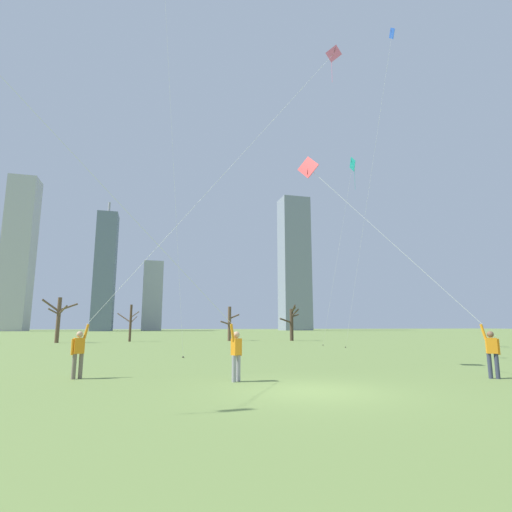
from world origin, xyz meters
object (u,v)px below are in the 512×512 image
kite_flyer_midfield_center_orange (191,302)px  bare_tree_center (130,322)px  bare_tree_rightmost (59,317)px  bare_tree_far_right_edge (292,322)px  kite_flyer_foreground_right_pink (133,288)px  distant_kite_drifting_right_white (166,9)px  bare_tree_left_of_center (230,322)px  distant_kite_low_near_trees_teal (351,176)px  kite_flyer_midfield_right_red (450,309)px  distant_kite_high_overhead_blue (385,77)px

kite_flyer_midfield_center_orange → bare_tree_center: size_ratio=3.61×
kite_flyer_midfield_center_orange → bare_tree_center: (-3.15, 36.23, -0.36)m
kite_flyer_midfield_center_orange → bare_tree_rightmost: kite_flyer_midfield_center_orange is taller
bare_tree_rightmost → bare_tree_far_right_edge: bare_tree_rightmost is taller
kite_flyer_foreground_right_pink → bare_tree_rightmost: 32.55m
kite_flyer_midfield_center_orange → bare_tree_far_right_edge: 37.09m
distant_kite_drifting_right_white → bare_tree_left_of_center: bearing=70.9°
kite_flyer_foreground_right_pink → bare_tree_far_right_edge: kite_flyer_foreground_right_pink is taller
bare_tree_rightmost → bare_tree_far_right_edge: size_ratio=1.12×
distant_kite_drifting_right_white → distant_kite_low_near_trees_teal: size_ratio=1.45×
kite_flyer_midfield_center_orange → kite_flyer_foreground_right_pink: (-1.89, 3.06, 0.66)m
distant_kite_drifting_right_white → bare_tree_far_right_edge: size_ratio=5.50×
kite_flyer_foreground_right_pink → distant_kite_low_near_trees_teal: (17.17, 13.80, 11.42)m
bare_tree_rightmost → bare_tree_center: (7.29, 1.77, -0.53)m
kite_flyer_midfield_center_orange → bare_tree_left_of_center: 36.21m
bare_tree_rightmost → bare_tree_left_of_center: bare_tree_rightmost is taller
distant_kite_drifting_right_white → bare_tree_far_right_edge: 35.31m
kite_flyer_midfield_right_red → bare_tree_center: bearing=109.2°
distant_kite_low_near_trees_teal → bare_tree_left_of_center: (-6.89, 18.36, -12.47)m
bare_tree_rightmost → bare_tree_center: 7.52m
bare_tree_far_right_edge → bare_tree_left_of_center: (-7.37, 1.64, -0.05)m
kite_flyer_midfield_right_red → bare_tree_left_of_center: size_ratio=2.40×
distant_kite_drifting_right_white → distant_kite_high_overhead_blue: distant_kite_high_overhead_blue is taller
distant_kite_drifting_right_white → bare_tree_rightmost: distant_kite_drifting_right_white is taller
distant_kite_high_overhead_blue → bare_tree_far_right_edge: (0.12, 22.07, -18.49)m
kite_flyer_foreground_right_pink → distant_kite_drifting_right_white: distant_kite_drifting_right_white is taller
kite_flyer_midfield_center_orange → kite_flyer_foreground_right_pink: kite_flyer_foreground_right_pink is taller
kite_flyer_midfield_right_red → kite_flyer_foreground_right_pink: 11.97m
distant_kite_low_near_trees_teal → bare_tree_left_of_center: 23.24m
kite_flyer_midfield_right_red → bare_tree_center: size_ratio=2.31×
bare_tree_left_of_center → bare_tree_rightmost: bearing=-177.7°
bare_tree_far_right_edge → distant_kite_low_near_trees_teal: bearing=-91.6°
distant_kite_high_overhead_blue → bare_tree_rightmost: size_ratio=5.04×
kite_flyer_midfield_center_orange → bare_tree_left_of_center: size_ratio=3.74×
kite_flyer_midfield_center_orange → distant_kite_low_near_trees_teal: 25.77m
kite_flyer_midfield_center_orange → kite_flyer_foreground_right_pink: size_ratio=0.84×
kite_flyer_midfield_center_orange → bare_tree_left_of_center: (8.39, 35.22, -0.38)m
bare_tree_left_of_center → bare_tree_center: size_ratio=0.97×
kite_flyer_midfield_right_red → bare_tree_rightmost: (-20.00, 34.79, 0.34)m
bare_tree_rightmost → bare_tree_left_of_center: size_ratio=1.18×
distant_kite_low_near_trees_teal → bare_tree_center: (-18.43, 19.37, -12.44)m
bare_tree_left_of_center → distant_kite_high_overhead_blue: bearing=-73.0°
kite_flyer_midfield_center_orange → distant_kite_high_overhead_blue: distant_kite_high_overhead_blue is taller
distant_kite_high_overhead_blue → bare_tree_far_right_edge: size_ratio=5.64×
kite_flyer_midfield_center_orange → distant_kite_drifting_right_white: bearing=97.7°
distant_kite_drifting_right_white → distant_kite_high_overhead_blue: 17.11m
kite_flyer_midfield_center_orange → distant_kite_high_overhead_blue: bearing=36.4°
distant_kite_high_overhead_blue → bare_tree_left_of_center: 30.96m
kite_flyer_foreground_right_pink → bare_tree_far_right_edge: (17.65, 30.52, -0.99)m
bare_tree_left_of_center → kite_flyer_midfield_center_orange: bearing=-103.4°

